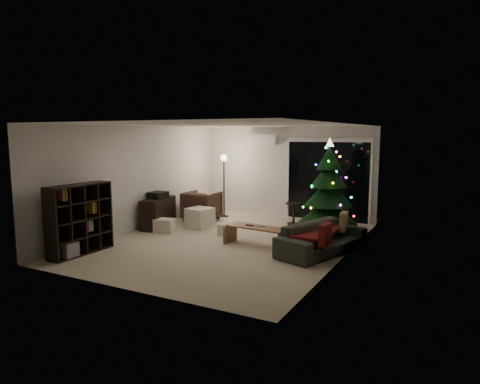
% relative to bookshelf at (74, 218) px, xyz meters
% --- Properties ---
extents(room, '(6.50, 7.51, 2.60)m').
position_rel_bookshelf_xyz_m(room, '(2.71, 3.68, 0.34)').
color(room, beige).
rests_on(room, ground).
extents(bookshelf, '(0.82, 1.39, 1.36)m').
position_rel_bookshelf_xyz_m(bookshelf, '(0.00, 0.00, 0.00)').
color(bookshelf, black).
rests_on(bookshelf, floor).
extents(media_cabinet, '(0.70, 1.25, 0.74)m').
position_rel_bookshelf_xyz_m(media_cabinet, '(0.00, 2.57, -0.31)').
color(media_cabinet, black).
rests_on(media_cabinet, floor).
extents(stereo, '(0.37, 0.44, 0.16)m').
position_rel_bookshelf_xyz_m(stereo, '(0.00, 2.57, 0.13)').
color(stereo, black).
rests_on(stereo, media_cabinet).
extents(armchair, '(0.90, 0.92, 0.79)m').
position_rel_bookshelf_xyz_m(armchair, '(0.50, 3.80, -0.28)').
color(armchair, '#4F3A31').
rests_on(armchair, floor).
extents(ottoman, '(0.63, 0.63, 0.50)m').
position_rel_bookshelf_xyz_m(ottoman, '(0.94, 3.01, -0.43)').
color(ottoman, silver).
rests_on(ottoman, floor).
extents(cardboard_box_a, '(0.51, 0.43, 0.32)m').
position_rel_bookshelf_xyz_m(cardboard_box_a, '(0.47, 2.21, -0.52)').
color(cardboard_box_a, beige).
rests_on(cardboard_box_a, floor).
extents(cardboard_box_b, '(0.44, 0.39, 0.26)m').
position_rel_bookshelf_xyz_m(cardboard_box_b, '(1.90, 2.66, -0.55)').
color(cardboard_box_b, beige).
rests_on(cardboard_box_b, floor).
extents(side_table, '(0.50, 0.50, 0.55)m').
position_rel_bookshelf_xyz_m(side_table, '(2.84, 4.51, -0.41)').
color(side_table, black).
rests_on(side_table, floor).
extents(floor_lamp, '(0.27, 0.27, 1.68)m').
position_rel_bookshelf_xyz_m(floor_lamp, '(0.75, 4.55, 0.16)').
color(floor_lamp, black).
rests_on(floor_lamp, floor).
extents(sofa, '(1.40, 2.17, 0.59)m').
position_rel_bookshelf_xyz_m(sofa, '(4.30, 2.22, -0.38)').
color(sofa, '#2D2E2B').
rests_on(sofa, floor).
extents(sofa_throw, '(0.63, 1.46, 0.05)m').
position_rel_bookshelf_xyz_m(sofa_throw, '(4.20, 2.22, -0.25)').
color(sofa_throw, maroon).
rests_on(sofa_throw, sofa).
extents(cushion_a, '(0.15, 0.40, 0.39)m').
position_rel_bookshelf_xyz_m(cushion_a, '(4.55, 2.87, -0.15)').
color(cushion_a, olive).
rests_on(cushion_a, sofa).
extents(cushion_b, '(0.14, 0.40, 0.39)m').
position_rel_bookshelf_xyz_m(cushion_b, '(4.55, 1.57, -0.15)').
color(cushion_b, maroon).
rests_on(cushion_b, sofa).
extents(coffee_table, '(1.34, 0.60, 0.41)m').
position_rel_bookshelf_xyz_m(coffee_table, '(2.93, 2.12, -0.47)').
color(coffee_table, brown).
rests_on(coffee_table, floor).
extents(remote_a, '(0.16, 0.05, 0.02)m').
position_rel_bookshelf_xyz_m(remote_a, '(2.78, 2.12, -0.26)').
color(remote_a, black).
rests_on(remote_a, coffee_table).
extents(remote_b, '(0.16, 0.09, 0.02)m').
position_rel_bookshelf_xyz_m(remote_b, '(3.03, 2.17, -0.26)').
color(remote_b, slate).
rests_on(remote_b, coffee_table).
extents(christmas_tree, '(1.54, 1.54, 2.21)m').
position_rel_bookshelf_xyz_m(christmas_tree, '(3.92, 3.88, 0.43)').
color(christmas_tree, black).
rests_on(christmas_tree, floor).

